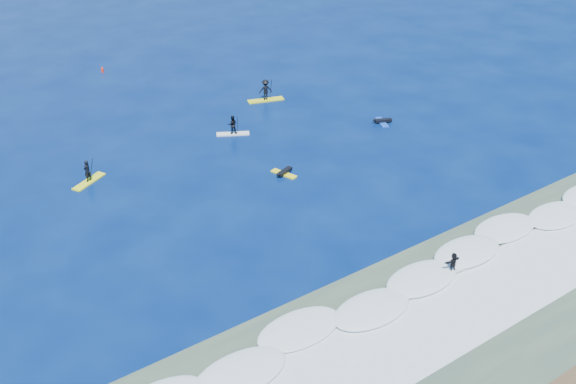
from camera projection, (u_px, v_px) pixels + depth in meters
ground at (301, 207)px, 42.78m from camera, size 160.00×160.00×0.00m
shallow_water at (460, 326)px, 32.84m from camera, size 90.00×13.00×0.01m
breaking_wave at (406, 286)px, 35.68m from camera, size 40.00×6.00×0.30m
whitewater at (445, 316)px, 33.55m from camera, size 34.00×5.00×0.02m
sup_paddler_left at (88, 174)px, 45.41m from camera, size 2.79×2.01×1.98m
sup_paddler_center at (233, 127)px, 52.17m from camera, size 2.67×1.87×1.88m
sup_paddler_right at (266, 91)px, 58.28m from camera, size 3.41×1.77×2.33m
prone_paddler_near at (284, 173)px, 46.61m from camera, size 1.59×2.10×0.43m
prone_paddler_far at (382, 121)px, 54.41m from camera, size 1.61×2.15×0.44m
wave_surfer at (453, 263)px, 36.20m from camera, size 1.80×0.57×1.29m
marker_buoy at (102, 70)px, 65.02m from camera, size 0.27×0.27×0.64m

